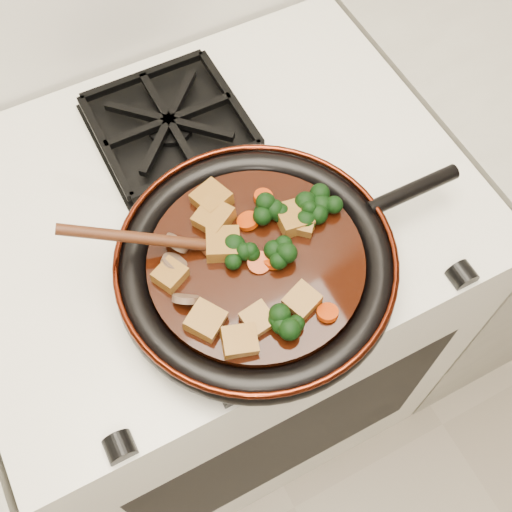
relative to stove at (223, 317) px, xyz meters
name	(u,v)px	position (x,y,z in m)	size (l,w,h in m)	color
stove	(223,317)	(0.00, 0.00, 0.00)	(0.76, 0.60, 0.90)	silver
burner_grate_front	(252,267)	(0.00, -0.14, 0.46)	(0.23, 0.23, 0.03)	black
burner_grate_back	(170,124)	(0.00, 0.14, 0.46)	(0.23, 0.23, 0.03)	black
skillet	(257,265)	(0.00, -0.15, 0.49)	(0.50, 0.37, 0.05)	black
braising_sauce	(256,264)	(0.00, -0.15, 0.50)	(0.28, 0.28, 0.02)	black
tofu_cube_0	(239,341)	(-0.07, -0.25, 0.52)	(0.04, 0.04, 0.02)	brown
tofu_cube_1	(214,218)	(-0.02, -0.08, 0.52)	(0.04, 0.04, 0.02)	brown
tofu_cube_2	(170,275)	(-0.11, -0.13, 0.52)	(0.04, 0.03, 0.02)	brown
tofu_cube_3	(223,244)	(-0.03, -0.12, 0.52)	(0.04, 0.04, 0.02)	brown
tofu_cube_4	(205,321)	(-0.10, -0.20, 0.52)	(0.04, 0.04, 0.02)	brown
tofu_cube_5	(302,301)	(0.02, -0.24, 0.52)	(0.04, 0.04, 0.02)	brown
tofu_cube_6	(212,199)	(-0.01, -0.05, 0.52)	(0.04, 0.04, 0.02)	brown
tofu_cube_7	(300,221)	(0.07, -0.13, 0.52)	(0.04, 0.04, 0.02)	brown
tofu_cube_8	(294,218)	(0.07, -0.13, 0.52)	(0.04, 0.04, 0.02)	brown
tofu_cube_9	(300,213)	(0.08, -0.12, 0.52)	(0.04, 0.03, 0.02)	brown
tofu_cube_10	(258,320)	(-0.04, -0.23, 0.52)	(0.03, 0.04, 0.02)	brown
broccoli_floret_0	(239,251)	(-0.02, -0.14, 0.52)	(0.06, 0.06, 0.05)	black
broccoli_floret_1	(288,321)	(-0.01, -0.25, 0.52)	(0.06, 0.06, 0.05)	black
broccoli_floret_2	(320,203)	(0.11, -0.12, 0.52)	(0.06, 0.06, 0.05)	black
broccoli_floret_3	(269,210)	(0.05, -0.10, 0.52)	(0.06, 0.06, 0.05)	black
broccoli_floret_4	(285,256)	(0.03, -0.17, 0.52)	(0.06, 0.06, 0.05)	black
broccoli_floret_5	(308,211)	(0.09, -0.13, 0.52)	(0.06, 0.06, 0.05)	black
carrot_coin_0	(248,221)	(0.01, -0.10, 0.51)	(0.03, 0.03, 0.01)	#AC2E04
carrot_coin_1	(259,263)	(0.00, -0.16, 0.51)	(0.03, 0.03, 0.01)	#AC2E04
carrot_coin_2	(263,197)	(0.05, -0.08, 0.51)	(0.03, 0.03, 0.01)	#AC2E04
carrot_coin_3	(274,260)	(0.02, -0.17, 0.51)	(0.03, 0.03, 0.01)	#AC2E04
carrot_coin_4	(328,313)	(0.04, -0.26, 0.51)	(0.03, 0.03, 0.01)	#AC2E04
mushroom_slice_0	(174,263)	(-0.10, -0.11, 0.52)	(0.03, 0.03, 0.01)	brown
mushroom_slice_1	(185,299)	(-0.11, -0.17, 0.52)	(0.03, 0.03, 0.01)	brown
mushroom_slice_2	(177,243)	(-0.08, -0.09, 0.52)	(0.03, 0.03, 0.01)	brown
wooden_spoon	(180,242)	(-0.08, -0.10, 0.53)	(0.13, 0.08, 0.21)	#401D0D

